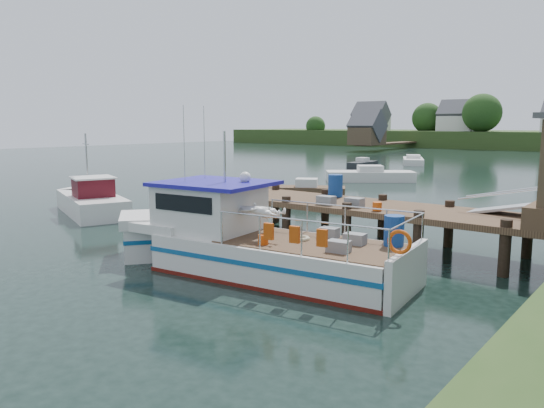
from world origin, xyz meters
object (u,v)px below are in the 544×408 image
Objects in this scene: work_boat at (90,201)px; moored_d at (413,161)px; dock at (503,190)px; moored_a at (370,175)px; moored_rowboat at (307,192)px; lobster_boat at (244,242)px; moored_e at (363,165)px.

moored_d is at bearing 112.39° from work_boat.
work_boat is at bearing -172.46° from dock.
work_boat is 1.10× the size of moored_a.
moored_a is 1.05× the size of moored_d.
dock is 17.99m from work_boat.
dock reaches higher than moored_rowboat.
moored_d is at bearing 102.24° from moored_rowboat.
work_boat is 21.10m from moored_a.
moored_a is at bearing 103.30° from lobster_boat.
moored_d is (-6.33, 28.78, -0.09)m from moored_rowboat.
dock is 1.66× the size of lobster_boat.
moored_rowboat reaches higher than moored_d.
moored_e is at bearing 115.14° from work_boat.
lobster_boat is 2.56× the size of moored_e.
moored_a is (-8.56, 23.74, -0.43)m from lobster_boat.
lobster_boat is (-5.50, -5.33, -1.38)m from dock.
work_boat reaches higher than moored_d.
lobster_boat is 43.48m from moored_d.
moored_a reaches higher than moored_e.
lobster_boat is 1.57× the size of moored_a.
lobster_boat reaches higher than dock.
dock is 14.31m from moored_rowboat.
lobster_boat is at bearing -135.93° from dock.
lobster_boat reaches higher than moored_e.
dock is at bearing -68.91° from moored_a.
moored_a is 1.63× the size of moored_e.
moored_a is at bearing -71.44° from moored_d.
dock is 2.38× the size of work_boat.
work_boat is at bearing -84.27° from moored_d.
lobster_boat is 25.24m from moored_a.
lobster_boat is at bearing -86.45° from moored_a.
dock is at bearing -66.28° from moored_e.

